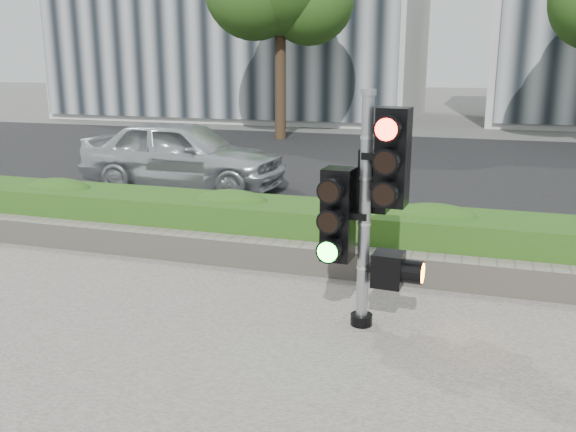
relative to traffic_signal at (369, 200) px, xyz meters
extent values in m
plane|color=#51514C|center=(-1.03, -0.60, -1.28)|extent=(120.00, 120.00, 0.00)
cube|color=black|center=(-1.03, 9.40, -1.27)|extent=(60.00, 13.00, 0.02)
cube|color=gray|center=(-1.03, 2.55, -1.22)|extent=(60.00, 0.25, 0.12)
cube|color=gray|center=(-1.03, 1.30, -1.08)|extent=(12.00, 0.32, 0.34)
cube|color=#4D8529|center=(-1.03, 1.95, -0.91)|extent=(12.00, 1.00, 0.68)
cylinder|color=black|center=(-5.53, 13.90, 0.74)|extent=(0.36, 0.36, 4.03)
cylinder|color=black|center=(-0.03, -0.03, -1.20)|extent=(0.22, 0.22, 0.11)
cylinder|color=gray|center=(-0.03, -0.03, -0.15)|extent=(0.11, 0.11, 2.21)
cylinder|color=gray|center=(-0.03, -0.03, 0.99)|extent=(0.14, 0.14, 0.05)
cube|color=#FF1107|center=(0.21, -0.08, 0.42)|extent=(0.30, 0.30, 0.88)
cube|color=#14E51E|center=(-0.28, -0.05, -0.15)|extent=(0.30, 0.30, 0.88)
cube|color=black|center=(0.01, 0.21, 0.15)|extent=(0.30, 0.30, 0.60)
cube|color=orange|center=(0.21, -0.01, -0.66)|extent=(0.30, 0.30, 0.32)
imported|color=silver|center=(-4.76, 5.44, -0.56)|extent=(4.14, 1.67, 1.41)
camera|label=1|loc=(0.97, -5.51, 1.25)|focal=38.00mm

